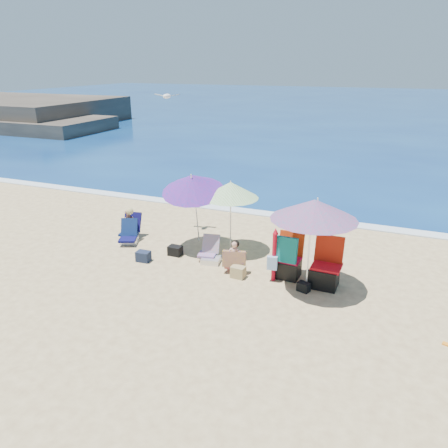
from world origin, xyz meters
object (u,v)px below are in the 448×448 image
at_px(umbrella_blue, 193,183).
at_px(chair_rainbow, 210,255).
at_px(chair_navy, 129,237).
at_px(camp_chair_left, 325,272).
at_px(umbrella_turquoise, 314,210).
at_px(seagull, 167,96).
at_px(person_left, 130,224).
at_px(person_center, 234,257).
at_px(furled_umbrella, 274,252).
at_px(umbrella_striped, 231,190).
at_px(camp_chair_right, 287,262).

distance_m(umbrella_blue, chair_rainbow, 1.85).
relative_size(chair_navy, camp_chair_left, 0.69).
height_order(umbrella_turquoise, chair_navy, umbrella_turquoise).
height_order(umbrella_turquoise, camp_chair_left, umbrella_turquoise).
bearing_deg(umbrella_blue, chair_navy, -171.84).
bearing_deg(seagull, person_left, -132.62).
distance_m(umbrella_blue, person_center, 2.22).
bearing_deg(umbrella_turquoise, camp_chair_left, 46.57).
relative_size(chair_navy, seagull, 1.11).
relative_size(furled_umbrella, person_left, 1.41).
height_order(furled_umbrella, camp_chair_left, furled_umbrella).
relative_size(umbrella_turquoise, chair_rainbow, 3.31).
distance_m(chair_navy, chair_rainbow, 2.56).
xyz_separation_m(umbrella_turquoise, seagull, (-4.44, 2.00, 1.99)).
bearing_deg(person_center, camp_chair_left, 4.23).
height_order(chair_rainbow, camp_chair_left, camp_chair_left).
distance_m(umbrella_turquoise, chair_navy, 5.45).
relative_size(furled_umbrella, person_center, 1.59).
relative_size(umbrella_turquoise, camp_chair_left, 2.03).
height_order(person_center, seagull, seagull).
relative_size(umbrella_striped, umbrella_blue, 0.86).
bearing_deg(seagull, chair_rainbow, -38.64).
distance_m(umbrella_striped, camp_chair_right, 2.34).
bearing_deg(umbrella_striped, camp_chair_right, -27.36).
height_order(umbrella_turquoise, camp_chair_right, umbrella_turquoise).
bearing_deg(camp_chair_right, furled_umbrella, -131.49).
distance_m(umbrella_blue, person_left, 2.45).
xyz_separation_m(person_left, seagull, (0.84, 0.92, 3.42)).
distance_m(umbrella_blue, camp_chair_left, 3.91).
xyz_separation_m(umbrella_blue, camp_chair_left, (3.55, -0.73, -1.48)).
height_order(umbrella_striped, seagull, seagull).
xyz_separation_m(furled_umbrella, chair_rainbow, (-1.74, 0.40, -0.53)).
height_order(umbrella_striped, umbrella_blue, umbrella_blue).
bearing_deg(umbrella_blue, camp_chair_left, -11.61).
xyz_separation_m(umbrella_turquoise, chair_rainbow, (-2.58, 0.51, -1.67)).
bearing_deg(camp_chair_right, umbrella_striped, 152.64).
bearing_deg(umbrella_striped, seagull, 161.11).
relative_size(umbrella_striped, camp_chair_right, 1.78).
distance_m(furled_umbrella, chair_navy, 4.38).
distance_m(umbrella_blue, seagull, 2.53).
relative_size(umbrella_striped, chair_rainbow, 2.84).
height_order(umbrella_turquoise, umbrella_striped, umbrella_turquoise).
bearing_deg(person_center, chair_navy, 169.51).
distance_m(umbrella_blue, furled_umbrella, 2.83).
bearing_deg(camp_chair_right, camp_chair_left, -5.24).
distance_m(furled_umbrella, seagull, 5.14).
xyz_separation_m(camp_chair_right, person_left, (-4.69, 0.70, 0.02)).
xyz_separation_m(furled_umbrella, seagull, (-3.61, 1.89, 3.13)).
bearing_deg(seagull, camp_chair_left, -19.81).
height_order(chair_navy, camp_chair_right, camp_chair_right).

